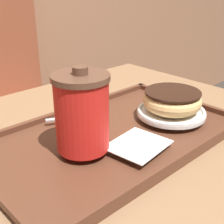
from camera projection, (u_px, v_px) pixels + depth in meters
cafe_table at (115, 205)px, 0.72m from camera, size 0.93×0.81×0.72m
serving_tray at (112, 137)px, 0.65m from camera, size 0.53×0.32×0.02m
napkin_paper at (138, 145)px, 0.58m from camera, size 0.12×0.10×0.00m
coffee_cup_front at (82, 112)px, 0.55m from camera, size 0.10×0.10×0.15m
plate_with_chocolate_donut at (171, 112)px, 0.71m from camera, size 0.15×0.15×0.01m
donut_chocolate_glazed at (172, 100)px, 0.70m from camera, size 0.13×0.13×0.04m
spoon at (91, 113)px, 0.71m from camera, size 0.13×0.07×0.01m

